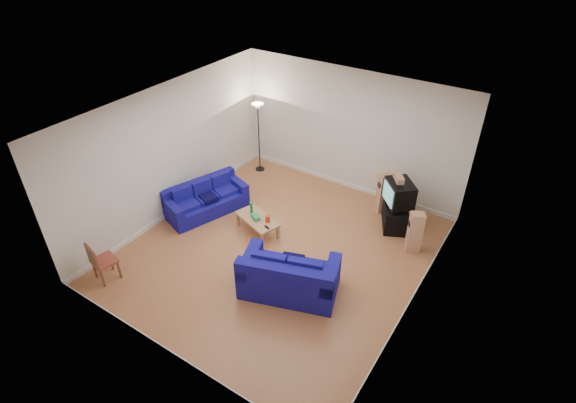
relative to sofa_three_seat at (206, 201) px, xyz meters
The scene contains 16 objects.
room 2.71m from the sofa_three_seat, ahead, with size 6.01×6.51×3.21m.
sofa_three_seat is the anchor object (origin of this frame).
sofa_loveseat 3.46m from the sofa_three_seat, 20.75° to the right, with size 2.09×1.56×0.93m.
coffee_table 1.59m from the sofa_three_seat, ahead, with size 1.20×0.86×0.39m.
bottle 1.39m from the sofa_three_seat, ahead, with size 0.07×0.07×0.30m, color #197233.
tissue_box 1.58m from the sofa_three_seat, ahead, with size 0.24×0.13×0.10m, color green.
red_canister 1.87m from the sofa_three_seat, ahead, with size 0.11×0.11×0.15m, color red.
remote 1.99m from the sofa_three_seat, ahead, with size 0.15×0.05×0.02m, color black.
tv_stand 4.58m from the sofa_three_seat, 25.42° to the left, with size 0.93×0.52×0.57m, color black.
av_receiver 4.55m from the sofa_three_seat, 26.00° to the left, with size 0.40×0.33×0.09m, color black.
television 4.63m from the sofa_three_seat, 24.84° to the left, with size 0.86×0.88×0.55m.
centre_speaker 4.64m from the sofa_three_seat, 25.97° to the left, with size 0.40×0.16×0.14m, color tan.
speaker_left 4.37m from the sofa_three_seat, 32.94° to the left, with size 0.38×0.39×1.04m.
speaker_right 5.00m from the sofa_three_seat, 15.16° to the left, with size 0.37×0.35×0.99m.
floor_lamp 2.73m from the sofa_three_seat, 91.85° to the left, with size 0.34×0.34×1.98m.
dining_chair 2.98m from the sofa_three_seat, 91.78° to the right, with size 0.52×0.52×0.91m.
Camera 1 is at (4.30, -6.22, 6.47)m, focal length 28.00 mm.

